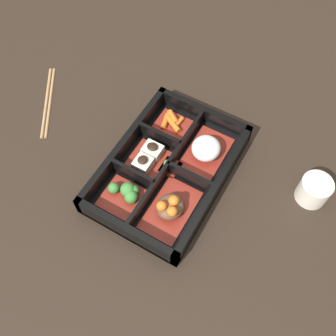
{
  "coord_description": "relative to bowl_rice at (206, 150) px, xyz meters",
  "views": [
    {
      "loc": [
        0.36,
        0.21,
        0.74
      ],
      "look_at": [
        0.0,
        0.0,
        0.03
      ],
      "focal_mm": 42.0,
      "sensor_mm": 36.0,
      "label": 1
    }
  ],
  "objects": [
    {
      "name": "bowl_greens",
      "position": [
        0.17,
        -0.09,
        -0.01
      ],
      "size": [
        0.08,
        0.08,
        0.04
      ],
      "color": "maroon",
      "rests_on": "bento_base"
    },
    {
      "name": "ground_plane",
      "position": [
        0.08,
        -0.05,
        -0.03
      ],
      "size": [
        3.0,
        3.0,
        0.0
      ],
      "primitive_type": "plane",
      "color": "black"
    },
    {
      "name": "bowl_carrots",
      "position": [
        -0.03,
        -0.1,
        -0.01
      ],
      "size": [
        0.08,
        0.08,
        0.02
      ],
      "color": "maroon",
      "rests_on": "bento_base"
    },
    {
      "name": "bento_base",
      "position": [
        0.08,
        -0.05,
        -0.03
      ],
      "size": [
        0.34,
        0.23,
        0.01
      ],
      "color": "black",
      "rests_on": "ground_plane"
    },
    {
      "name": "tea_cup",
      "position": [
        -0.02,
        0.23,
        -0.0
      ],
      "size": [
        0.06,
        0.06,
        0.06
      ],
      "color": "beige",
      "rests_on": "ground_plane"
    },
    {
      "name": "bowl_tofu",
      "position": [
        0.08,
        -0.1,
        -0.01
      ],
      "size": [
        0.09,
        0.08,
        0.04
      ],
      "color": "maroon",
      "rests_on": "bento_base"
    },
    {
      "name": "bowl_pickles",
      "position": [
        0.07,
        -0.05,
        -0.02
      ],
      "size": [
        0.04,
        0.04,
        0.01
      ],
      "color": "maroon",
      "rests_on": "bento_base"
    },
    {
      "name": "bowl_rice",
      "position": [
        0.0,
        0.0,
        0.0
      ],
      "size": [
        0.13,
        0.08,
        0.05
      ],
      "color": "maroon",
      "rests_on": "bento_base"
    },
    {
      "name": "bowl_stew",
      "position": [
        0.16,
        0.0,
        -0.0
      ],
      "size": [
        0.13,
        0.08,
        0.05
      ],
      "color": "maroon",
      "rests_on": "bento_base"
    },
    {
      "name": "chopsticks",
      "position": [
        0.05,
        -0.4,
        -0.03
      ],
      "size": [
        0.19,
        0.13,
        0.01
      ],
      "color": "#A87F51",
      "rests_on": "ground_plane"
    },
    {
      "name": "bento_rim",
      "position": [
        0.08,
        -0.05,
        -0.01
      ],
      "size": [
        0.34,
        0.23,
        0.05
      ],
      "color": "black",
      "rests_on": "ground_plane"
    }
  ]
}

